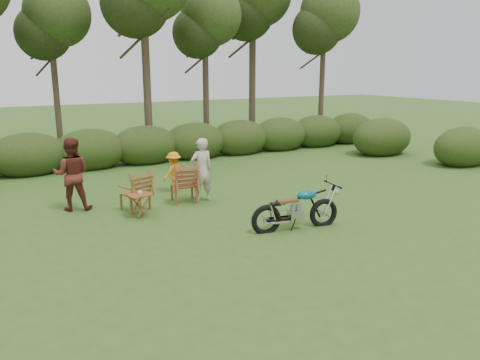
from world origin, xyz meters
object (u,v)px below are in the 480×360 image
lawn_chair_right (184,202)px  child (175,192)px  lawn_chair_left (136,210)px  cup (140,192)px  side_table (140,206)px  adult_a (202,201)px  adult_b (75,209)px  motorcycle (295,229)px

lawn_chair_right → child: size_ratio=0.89×
lawn_chair_left → child: 1.87m
lawn_chair_left → cup: size_ratio=9.08×
lawn_chair_right → side_table: (-1.41, -0.71, 0.28)m
adult_a → adult_b: 3.22m
cup → adult_b: 1.98m
adult_a → motorcycle: bearing=104.4°
cup → child: cup is taller
cup → adult_a: size_ratio=0.06×
lawn_chair_right → child: 1.08m
lawn_chair_right → adult_b: (-2.67, 0.67, 0.00)m
lawn_chair_right → adult_b: size_ratio=0.57×
motorcycle → lawn_chair_right: 3.44m
motorcycle → adult_b: 5.54m
motorcycle → side_table: 3.69m
adult_b → lawn_chair_left: bearing=168.5°
cup → lawn_chair_left: bearing=84.2°
lawn_chair_left → adult_b: size_ratio=0.55×
lawn_chair_left → child: (1.48, 1.14, 0.00)m
lawn_chair_right → child: bearing=-89.1°
child → adult_b: bearing=-15.2°
lawn_chair_right → cup: (-1.40, -0.72, 0.60)m
lawn_chair_left → side_table: (-0.08, -0.63, 0.28)m
motorcycle → side_table: bearing=146.8°
child → adult_a: bearing=80.4°
lawn_chair_right → adult_b: adult_b is taller
adult_b → child: adult_b is taller
side_table → adult_b: 1.89m
lawn_chair_right → cup: size_ratio=9.44×
motorcycle → cup: cup is taller
motorcycle → child: 4.41m
motorcycle → adult_b: size_ratio=1.08×
motorcycle → adult_b: bearing=145.0°
lawn_chair_right → adult_a: size_ratio=0.61×
motorcycle → side_table: side_table is taller
lawn_chair_right → side_table: 1.61m
lawn_chair_right → child: (0.14, 1.07, 0.00)m
motorcycle → lawn_chair_right: size_ratio=1.90×
lawn_chair_right → adult_a: bearing=167.1°
cup → adult_b: adult_b is taller
cup → adult_b: (-1.27, 1.39, -0.60)m
lawn_chair_right → adult_a: 0.47m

